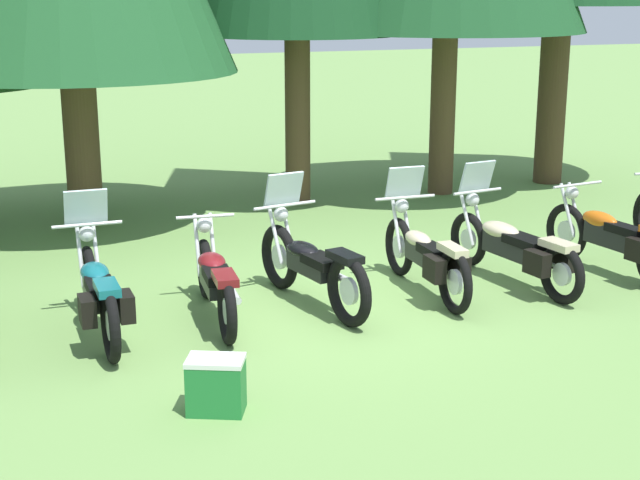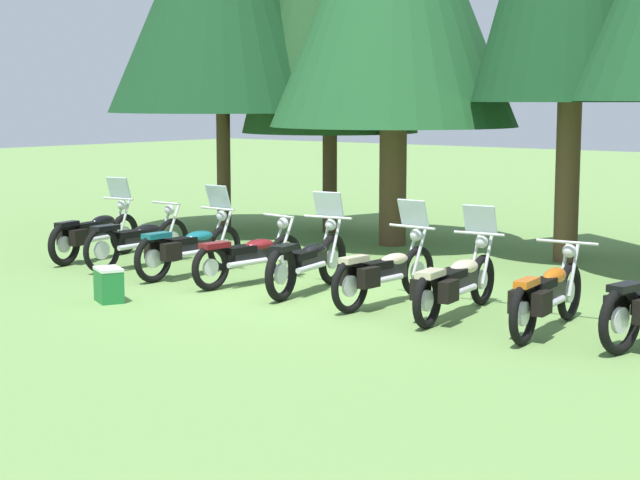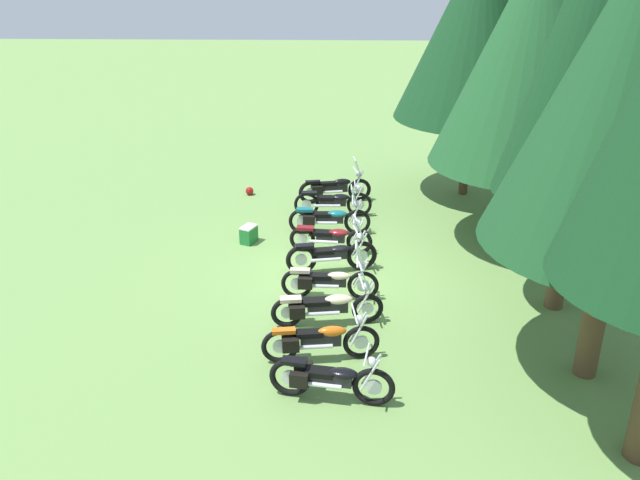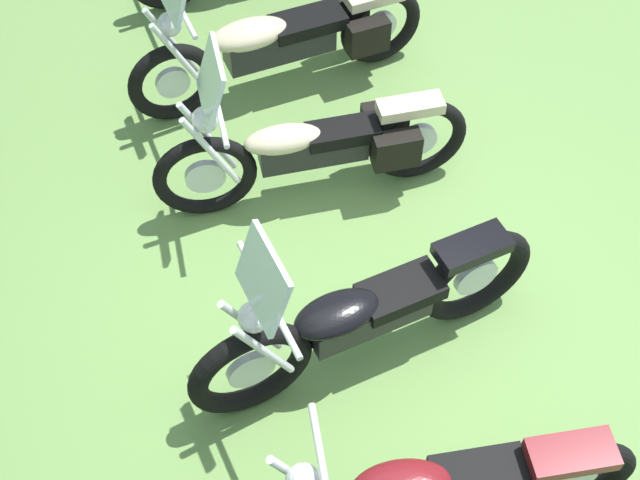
% 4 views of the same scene
% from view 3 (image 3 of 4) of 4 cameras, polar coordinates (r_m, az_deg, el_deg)
% --- Properties ---
extents(ground_plane, '(80.00, 80.00, 0.00)m').
position_cam_3_polar(ground_plane, '(16.49, 0.71, -2.76)').
color(ground_plane, '#6B934C').
extents(motorcycle_0, '(0.76, 2.22, 1.37)m').
position_cam_3_polar(motorcycle_0, '(20.71, 1.20, 4.38)').
color(motorcycle_0, black).
rests_on(motorcycle_0, ground_plane).
extents(motorcycle_1, '(0.61, 2.25, 1.01)m').
position_cam_3_polar(motorcycle_1, '(19.64, 1.13, 3.24)').
color(motorcycle_1, black).
rests_on(motorcycle_1, ground_plane).
extents(motorcycle_2, '(0.71, 2.23, 1.37)m').
position_cam_3_polar(motorcycle_2, '(18.44, 0.72, 1.85)').
color(motorcycle_2, black).
rests_on(motorcycle_2, ground_plane).
extents(motorcycle_3, '(0.63, 2.14, 0.99)m').
position_cam_3_polar(motorcycle_3, '(17.35, 0.95, 0.23)').
color(motorcycle_3, black).
rests_on(motorcycle_3, ground_plane).
extents(motorcycle_4, '(0.77, 2.21, 1.38)m').
position_cam_3_polar(motorcycle_4, '(16.35, 1.07, -1.19)').
color(motorcycle_4, black).
rests_on(motorcycle_4, ground_plane).
extents(motorcycle_5, '(0.75, 2.18, 1.36)m').
position_cam_3_polar(motorcycle_5, '(15.14, 0.72, -3.41)').
color(motorcycle_5, black).
rests_on(motorcycle_5, ground_plane).
extents(motorcycle_6, '(0.80, 2.35, 1.35)m').
position_cam_3_polar(motorcycle_6, '(14.16, 0.52, -5.52)').
color(motorcycle_6, black).
rests_on(motorcycle_6, ground_plane).
extents(motorcycle_7, '(0.77, 2.26, 1.01)m').
position_cam_3_polar(motorcycle_7, '(13.04, -0.11, -8.37)').
color(motorcycle_7, black).
rests_on(motorcycle_7, ground_plane).
extents(motorcycle_8, '(0.80, 2.21, 1.03)m').
position_cam_3_polar(motorcycle_8, '(12.03, 0.76, -11.49)').
color(motorcycle_8, black).
rests_on(motorcycle_8, ground_plane).
extents(pine_tree_0, '(4.60, 4.60, 7.68)m').
position_cam_3_polar(pine_tree_0, '(20.90, 13.05, 16.94)').
color(pine_tree_0, '#4C3823').
rests_on(pine_tree_0, ground_plane).
extents(pine_tree_1, '(3.54, 3.54, 9.23)m').
position_cam_3_polar(pine_tree_1, '(19.46, 18.09, 17.61)').
color(pine_tree_1, '#4C3823').
rests_on(pine_tree_1, ground_plane).
extents(pine_tree_2, '(4.56, 4.56, 7.69)m').
position_cam_3_polar(pine_tree_2, '(17.40, 17.33, 14.73)').
color(pine_tree_2, brown).
rests_on(pine_tree_2, ground_plane).
extents(pine_tree_3, '(3.26, 3.26, 8.92)m').
position_cam_3_polar(pine_tree_3, '(14.16, 22.13, 15.57)').
color(pine_tree_3, brown).
rests_on(pine_tree_3, ground_plane).
extents(pine_tree_4, '(4.45, 4.45, 8.12)m').
position_cam_3_polar(pine_tree_4, '(11.85, 25.14, 11.83)').
color(pine_tree_4, brown).
rests_on(pine_tree_4, ground_plane).
extents(picnic_cooler, '(0.55, 0.48, 0.47)m').
position_cam_3_polar(picnic_cooler, '(18.10, -5.98, 0.47)').
color(picnic_cooler, '#1E7233').
rests_on(picnic_cooler, ground_plane).
extents(dropped_helmet, '(0.25, 0.25, 0.25)m').
position_cam_3_polar(dropped_helmet, '(21.55, -5.92, 4.10)').
color(dropped_helmet, maroon).
rests_on(dropped_helmet, ground_plane).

